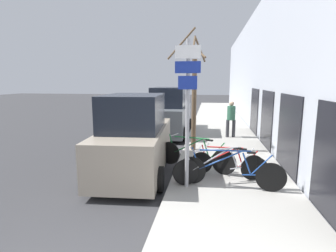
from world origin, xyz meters
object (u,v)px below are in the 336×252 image
object	(u,v)px
pedestrian_near	(231,117)
street_tree	(194,95)
bicycle_1	(220,168)
bicycle_3	(195,155)
bicycle_2	(228,163)
bicycle_0	(230,171)
parked_car_0	(135,139)
signpost	(187,106)
parked_car_1	(170,114)

from	to	relation	value
pedestrian_near	street_tree	bearing A→B (deg)	47.49
bicycle_1	bicycle_3	size ratio (longest dim) A/B	1.02
bicycle_2	street_tree	bearing A→B (deg)	33.95
bicycle_0	parked_car_0	size ratio (longest dim) A/B	0.59
bicycle_2	street_tree	distance (m)	3.40
pedestrian_near	parked_car_0	bearing A→B (deg)	47.24
signpost	parked_car_1	bearing A→B (deg)	102.01
bicycle_1	bicycle_3	distance (m)	1.18
pedestrian_near	street_tree	xyz separation A→B (m)	(-1.59, -2.56, 1.12)
bicycle_3	pedestrian_near	size ratio (longest dim) A/B	1.37
parked_car_0	street_tree	world-z (taller)	street_tree
bicycle_2	parked_car_1	distance (m)	6.62
bicycle_1	parked_car_1	xyz separation A→B (m)	(-2.32, 6.58, 0.55)
bicycle_2	parked_car_1	size ratio (longest dim) A/B	0.45
street_tree	bicycle_2	bearing A→B (deg)	-67.11
signpost	pedestrian_near	distance (m)	6.43
parked_car_1	pedestrian_near	size ratio (longest dim) A/B	2.73
signpost	parked_car_0	bearing A→B (deg)	145.51
signpost	bicycle_2	size ratio (longest dim) A/B	1.72
signpost	parked_car_0	world-z (taller)	signpost
bicycle_0	parked_car_0	distance (m)	2.92
bicycle_0	street_tree	distance (m)	4.04
bicycle_0	parked_car_1	size ratio (longest dim) A/B	0.56
signpost	street_tree	xyz separation A→B (m)	(-0.07, 3.60, 0.07)
street_tree	parked_car_0	bearing A→B (deg)	-122.33
bicycle_3	street_tree	distance (m)	2.81
bicycle_0	bicycle_3	bearing A→B (deg)	43.30
bicycle_0	bicycle_1	xyz separation A→B (m)	(-0.22, 0.30, -0.02)
bicycle_1	pedestrian_near	bearing A→B (deg)	-27.29
bicycle_0	pedestrian_near	distance (m)	6.10
bicycle_1	street_tree	xyz separation A→B (m)	(-0.90, 3.20, 1.69)
bicycle_2	parked_car_0	xyz separation A→B (m)	(-2.71, 0.23, 0.55)
bicycle_3	bicycle_0	bearing A→B (deg)	-120.05
parked_car_1	pedestrian_near	world-z (taller)	parked_car_1
bicycle_2	street_tree	xyz separation A→B (m)	(-1.14, 2.70, 1.72)
bicycle_1	bicycle_3	xyz separation A→B (m)	(-0.70, 0.95, 0.02)
street_tree	parked_car_1	bearing A→B (deg)	112.68
bicycle_3	pedestrian_near	world-z (taller)	pedestrian_near
bicycle_1	pedestrian_near	xyz separation A→B (m)	(0.69, 5.76, 0.57)
bicycle_3	parked_car_0	xyz separation A→B (m)	(-1.77, -0.22, 0.49)
bicycle_2	signpost	bearing A→B (deg)	141.09
signpost	street_tree	bearing A→B (deg)	91.14
bicycle_0	parked_car_1	distance (m)	7.35
parked_car_0	signpost	bearing A→B (deg)	-38.48
parked_car_0	parked_car_1	size ratio (longest dim) A/B	0.96
parked_car_1	street_tree	bearing A→B (deg)	-67.07
signpost	parked_car_0	distance (m)	2.27
bicycle_3	pedestrian_near	distance (m)	5.04
signpost	bicycle_1	xyz separation A→B (m)	(0.83, 0.40, -1.62)
signpost	bicycle_0	distance (m)	1.92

